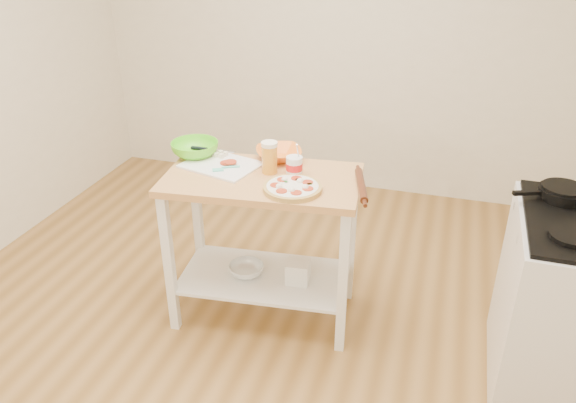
# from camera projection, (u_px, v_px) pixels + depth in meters

# --- Properties ---
(room_shell) EXTENTS (4.04, 4.54, 2.74)m
(room_shell) POSITION_uv_depth(u_px,v_px,m) (225.00, 116.00, 2.49)
(room_shell) COLOR #A0733B
(room_shell) RESTS_ON ground
(prep_island) EXTENTS (1.10, 0.67, 0.90)m
(prep_island) POSITION_uv_depth(u_px,v_px,m) (263.00, 219.00, 3.11)
(prep_island) COLOR tan
(prep_island) RESTS_ON ground
(skillet) EXTENTS (0.35, 0.23, 0.03)m
(skillet) POSITION_uv_depth(u_px,v_px,m) (562.00, 192.00, 2.66)
(skillet) COLOR black
(skillet) RESTS_ON gas_stove
(pizza) EXTENTS (0.30, 0.30, 0.05)m
(pizza) POSITION_uv_depth(u_px,v_px,m) (293.00, 187.00, 2.84)
(pizza) COLOR tan
(pizza) RESTS_ON prep_island
(cutting_board) EXTENTS (0.46, 0.39, 0.04)m
(cutting_board) POSITION_uv_depth(u_px,v_px,m) (222.00, 164.00, 3.12)
(cutting_board) COLOR white
(cutting_board) RESTS_ON prep_island
(spatula) EXTENTS (0.13, 0.11, 0.01)m
(spatula) POSITION_uv_depth(u_px,v_px,m) (225.00, 168.00, 3.05)
(spatula) COLOR #55D6BA
(spatula) RESTS_ON cutting_board
(knife) EXTENTS (0.27, 0.03, 0.01)m
(knife) POSITION_uv_depth(u_px,v_px,m) (207.00, 149.00, 3.29)
(knife) COLOR silver
(knife) RESTS_ON cutting_board
(orange_bowl) EXTENTS (0.35, 0.35, 0.06)m
(orange_bowl) POSITION_uv_depth(u_px,v_px,m) (279.00, 154.00, 3.19)
(orange_bowl) COLOR orange
(orange_bowl) RESTS_ON prep_island
(green_bowl) EXTENTS (0.33, 0.33, 0.08)m
(green_bowl) POSITION_uv_depth(u_px,v_px,m) (195.00, 149.00, 3.22)
(green_bowl) COLOR #5DDA20
(green_bowl) RESTS_ON prep_island
(beer_pint) EXTENTS (0.09, 0.09, 0.17)m
(beer_pint) POSITION_uv_depth(u_px,v_px,m) (270.00, 157.00, 3.00)
(beer_pint) COLOR orange
(beer_pint) RESTS_ON prep_island
(yogurt_tub) EXTENTS (0.09, 0.09, 0.19)m
(yogurt_tub) POSITION_uv_depth(u_px,v_px,m) (294.00, 166.00, 2.98)
(yogurt_tub) COLOR white
(yogurt_tub) RESTS_ON prep_island
(rolling_pin) EXTENTS (0.13, 0.35, 0.04)m
(rolling_pin) POSITION_uv_depth(u_px,v_px,m) (361.00, 185.00, 2.85)
(rolling_pin) COLOR #4E2312
(rolling_pin) RESTS_ON prep_island
(shelf_glass_bowl) EXTENTS (0.24, 0.24, 0.06)m
(shelf_glass_bowl) POSITION_uv_depth(u_px,v_px,m) (246.00, 270.00, 3.28)
(shelf_glass_bowl) COLOR silver
(shelf_glass_bowl) RESTS_ON prep_island
(shelf_bin) EXTENTS (0.14, 0.14, 0.13)m
(shelf_bin) POSITION_uv_depth(u_px,v_px,m) (298.00, 271.00, 3.21)
(shelf_bin) COLOR white
(shelf_bin) RESTS_ON prep_island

